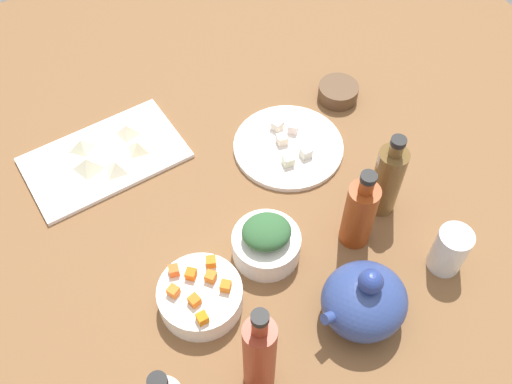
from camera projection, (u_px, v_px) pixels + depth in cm
name	position (u px, v px, depth cm)	size (l,w,h in cm)	color
tabletop	(256.00, 210.00, 120.54)	(190.00, 190.00, 3.00)	brown
cutting_board	(105.00, 158.00, 126.31)	(33.55, 20.16, 1.00)	white
plate_tofu	(288.00, 147.00, 128.07)	(24.31, 24.31, 1.20)	white
bowl_greens	(266.00, 245.00, 110.55)	(13.13, 13.13, 5.61)	white
bowl_carrots	(200.00, 297.00, 104.56)	(15.41, 15.41, 5.03)	white
bowl_small_side	(338.00, 92.00, 136.38)	(9.38, 9.38, 3.72)	brown
teapot	(364.00, 300.00, 100.57)	(16.89, 14.76, 14.94)	#2F4587
bottle_0	(259.00, 355.00, 89.74)	(5.26, 5.26, 25.24)	maroon
bottle_1	(387.00, 179.00, 112.42)	(5.81, 5.81, 20.51)	brown
bottle_3	(359.00, 213.00, 108.30)	(5.95, 5.95, 19.86)	#933B15
drinking_glass_0	(450.00, 250.00, 107.29)	(6.47, 6.47, 10.19)	white
carrot_cube_0	(226.00, 286.00, 102.03)	(1.80, 1.80, 1.80)	orange
carrot_cube_1	(211.00, 262.00, 104.91)	(1.80, 1.80, 1.80)	orange
carrot_cube_2	(194.00, 300.00, 100.40)	(1.80, 1.80, 1.80)	orange
carrot_cube_3	(173.00, 291.00, 101.45)	(1.80, 1.80, 1.80)	orange
carrot_cube_4	(202.00, 318.00, 98.48)	(1.80, 1.80, 1.80)	orange
carrot_cube_5	(191.00, 274.00, 103.44)	(1.80, 1.80, 1.80)	orange
carrot_cube_6	(211.00, 277.00, 103.12)	(1.80, 1.80, 1.80)	orange
carrot_cube_7	(174.00, 270.00, 103.87)	(1.80, 1.80, 1.80)	orange
chopped_greens_mound	(267.00, 232.00, 106.59)	(9.24, 8.31, 4.19)	#326337
tofu_cube_0	(282.00, 139.00, 127.07)	(2.20, 2.20, 2.20)	#F8E5CD
tofu_cube_1	(293.00, 128.00, 129.12)	(2.20, 2.20, 2.20)	white
tofu_cube_2	(306.00, 152.00, 124.87)	(2.20, 2.20, 2.20)	white
tofu_cube_3	(288.00, 160.00, 123.56)	(2.20, 2.20, 2.20)	#E9F2CD
tofu_cube_4	(277.00, 125.00, 129.53)	(2.20, 2.20, 2.20)	white
dumpling_0	(116.00, 166.00, 122.73)	(4.75, 4.15, 2.42)	beige
dumpling_1	(82.00, 144.00, 126.23)	(4.61, 4.01, 2.56)	beige
dumpling_2	(127.00, 130.00, 128.73)	(4.14, 4.12, 2.66)	beige
dumpling_3	(87.00, 164.00, 122.62)	(5.16, 4.63, 3.16)	beige
dumpling_4	(138.00, 146.00, 126.08)	(4.24, 4.06, 2.38)	beige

